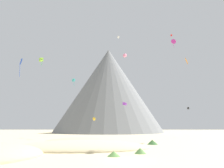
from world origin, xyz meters
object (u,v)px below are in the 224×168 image
object	(u,v)px
bush_scatter_east	(140,151)
rock_massif	(110,94)
kite_teal_mid	(74,80)
kite_white_high	(118,37)
bush_far_right	(82,147)
kite_lime_mid	(41,60)
kite_magenta_high	(173,42)
kite_violet_low	(125,104)
kite_gold_low	(94,119)
kite_blue_mid	(21,63)
kite_pink_mid	(125,55)
kite_red_high	(171,35)
kite_black_low	(188,108)
bush_mid_center	(114,154)
kite_orange_mid	(187,61)
bush_far_left	(152,142)

from	to	relation	value
bush_scatter_east	rock_massif	bearing A→B (deg)	93.69
kite_teal_mid	kite_white_high	world-z (taller)	kite_white_high
bush_far_right	kite_lime_mid	size ratio (longest dim) A/B	0.68
kite_magenta_high	kite_lime_mid	bearing A→B (deg)	21.16
kite_violet_low	kite_gold_low	distance (m)	13.70
kite_blue_mid	rock_massif	bearing A→B (deg)	-16.25
kite_lime_mid	kite_pink_mid	bearing A→B (deg)	-152.13
kite_red_high	kite_blue_mid	bearing A→B (deg)	-61.50
kite_pink_mid	kite_white_high	xyz separation A→B (m)	(-0.98, 27.25, 18.31)
kite_black_low	kite_teal_mid	xyz separation A→B (m)	(-45.51, 1.33, 11.62)
kite_red_high	kite_pink_mid	xyz separation A→B (m)	(-20.45, -22.60, -16.79)
bush_mid_center	kite_orange_mid	world-z (taller)	kite_orange_mid
bush_mid_center	kite_gold_low	distance (m)	43.72
bush_far_right	kite_black_low	bearing A→B (deg)	48.52
kite_magenta_high	kite_black_low	xyz separation A→B (m)	(2.72, -4.06, -29.60)
kite_red_high	kite_gold_low	bearing A→B (deg)	-86.37
kite_white_high	kite_orange_mid	bearing A→B (deg)	42.62
kite_red_high	kite_blue_mid	distance (m)	58.56
kite_lime_mid	kite_gold_low	world-z (taller)	kite_lime_mid
bush_far_right	kite_gold_low	xyz separation A→B (m)	(-1.12, 33.51, 6.30)
kite_red_high	kite_orange_mid	distance (m)	23.86
bush_mid_center	kite_blue_mid	size ratio (longest dim) A/B	0.39
kite_orange_mid	kite_white_high	size ratio (longest dim) A/B	2.42
kite_violet_low	kite_red_high	world-z (taller)	kite_red_high
kite_white_high	kite_violet_low	bearing A→B (deg)	4.82
kite_gold_low	bush_far_right	bearing A→B (deg)	-64.09
rock_massif	kite_magenta_high	distance (m)	62.48
rock_massif	kite_blue_mid	bearing A→B (deg)	-103.04
bush_scatter_east	bush_far_right	world-z (taller)	bush_scatter_east
kite_violet_low	kite_orange_mid	xyz separation A→B (m)	(18.90, -6.29, 12.51)
kite_violet_low	kite_pink_mid	world-z (taller)	kite_pink_mid
kite_black_low	bush_far_left	bearing A→B (deg)	163.95
bush_scatter_east	bush_far_right	distance (m)	11.81
bush_far_left	kite_blue_mid	distance (m)	37.17
bush_mid_center	bush_far_left	bearing A→B (deg)	63.89
bush_far_right	kite_black_low	world-z (taller)	kite_black_low
bush_far_right	kite_white_high	xyz separation A→B (m)	(8.09, 41.65, 41.55)
kite_lime_mid	kite_gold_low	size ratio (longest dim) A/B	2.05
kite_lime_mid	kite_black_low	size ratio (longest dim) A/B	3.09
kite_magenta_high	kite_blue_mid	world-z (taller)	kite_magenta_high
kite_red_high	kite_teal_mid	xyz separation A→B (m)	(-39.96, 3.99, -17.79)
bush_scatter_east	kite_black_low	world-z (taller)	kite_black_low
bush_mid_center	bush_scatter_east	world-z (taller)	bush_scatter_east
kite_orange_mid	kite_black_low	bearing A→B (deg)	1.77
bush_scatter_east	kite_magenta_high	bearing A→B (deg)	65.92
bush_scatter_east	kite_gold_low	xyz separation A→B (m)	(-11.10, 39.81, 6.19)
kite_red_high	kite_lime_mid	bearing A→B (deg)	-72.99
kite_lime_mid	kite_blue_mid	xyz separation A→B (m)	(-0.58, -11.79, -4.97)
kite_white_high	kite_red_high	bearing A→B (deg)	77.36
bush_far_right	rock_massif	bearing A→B (deg)	88.03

